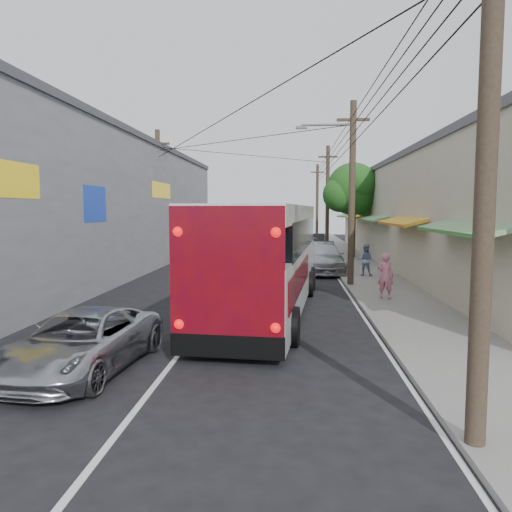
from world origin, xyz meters
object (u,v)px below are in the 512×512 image
Objects in this scene: coach_bus at (267,257)px; parked_suv at (322,258)px; parked_car_mid at (309,247)px; pedestrian_far at (365,260)px; parked_car_far at (316,242)px; jeepney at (82,342)px; pedestrian_near at (385,276)px.

coach_bus is 2.26× the size of parked_suv.
parked_suv is at bearing -93.62° from parked_car_mid.
pedestrian_far reaches higher than parked_suv.
parked_car_mid reaches higher than parked_car_far.
jeepney is at bearing -111.56° from parked_suv.
parked_car_mid is 6.82m from parked_car_far.
jeepney is 11.56m from pedestrian_near.
coach_bus is 2.93× the size of parked_car_far.
jeepney is at bearing 76.68° from pedestrian_far.
coach_bus reaches higher than parked_car_far.
pedestrian_near reaches higher than parked_car_far.
jeepney is (-3.54, -6.62, -1.19)m from coach_bus.
jeepney is 2.89× the size of pedestrian_far.
pedestrian_far is at bearing 67.58° from jeepney.
pedestrian_far is at bearing -69.24° from pedestrian_near.
parked_car_far is 2.70× the size of pedestrian_far.
coach_bus reaches higher than pedestrian_far.
parked_suv is at bearing -55.47° from pedestrian_near.
pedestrian_far is (1.65, -16.86, 0.21)m from parked_car_far.
pedestrian_near is at bearing 53.30° from jeepney.
parked_suv is at bearing -31.35° from pedestrian_far.
parked_suv is (5.99, 17.00, 0.17)m from jeepney.
coach_bus is 9.45m from pedestrian_far.
jeepney is at bearing 69.98° from pedestrian_near.
coach_bus is at bearing -91.42° from parked_car_far.
parked_car_mid is (-0.45, 8.00, -0.01)m from parked_suv.
jeepney is 18.02m from parked_suv.
parked_car_far is (0.35, 14.77, -0.10)m from parked_suv.
parked_car_far is (2.80, 25.15, -1.12)m from coach_bus.
pedestrian_near is at bearing -89.00° from parked_car_mid.
coach_bus is at bearing -105.42° from parked_suv.
parked_suv is (2.45, 10.38, -1.03)m from coach_bus.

